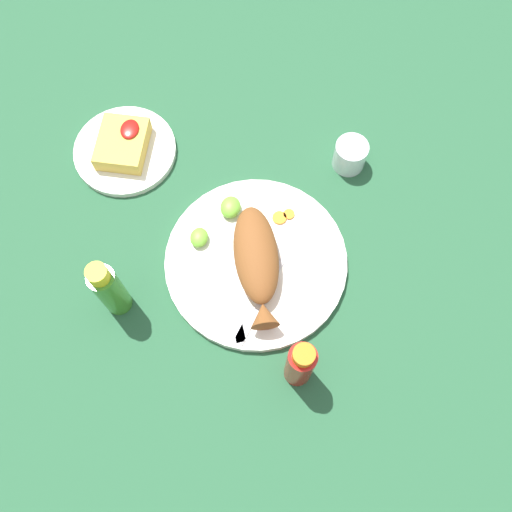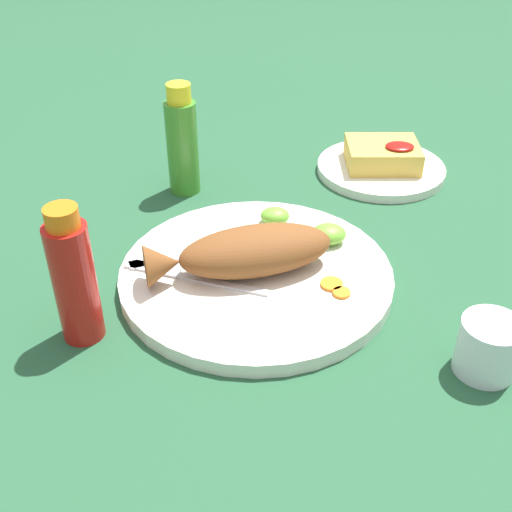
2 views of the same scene
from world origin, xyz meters
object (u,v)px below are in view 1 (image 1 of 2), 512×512
(fried_fish, at_px, (257,261))
(main_plate, at_px, (256,262))
(side_plate_fries, at_px, (125,151))
(hot_sauce_bottle_green, at_px, (109,289))
(fork_near, at_px, (259,305))
(hot_sauce_bottle_red, at_px, (300,365))
(salt_cup, at_px, (350,156))
(fork_far, at_px, (232,300))

(fried_fish, bearing_deg, main_plate, 0.00)
(fried_fish, height_order, side_plate_fries, fried_fish)
(main_plate, height_order, hot_sauce_bottle_green, hot_sauce_bottle_green)
(fork_near, distance_m, side_plate_fries, 0.42)
(fork_near, distance_m, hot_sauce_bottle_green, 0.26)
(fried_fish, height_order, hot_sauce_bottle_red, hot_sauce_bottle_red)
(hot_sauce_bottle_red, distance_m, salt_cup, 0.43)
(fork_far, relative_size, hot_sauce_bottle_green, 1.06)
(main_plate, xyz_separation_m, fork_near, (-0.09, -0.02, 0.01))
(fried_fish, xyz_separation_m, side_plate_fries, (0.21, 0.30, -0.04))
(fork_near, bearing_deg, hot_sauce_bottle_red, 55.68)
(fork_near, relative_size, hot_sauce_bottle_red, 1.11)
(main_plate, bearing_deg, fork_near, -168.53)
(hot_sauce_bottle_green, bearing_deg, main_plate, -65.11)
(salt_cup, height_order, side_plate_fries, salt_cup)
(hot_sauce_bottle_red, bearing_deg, hot_sauce_bottle_green, 76.10)
(hot_sauce_bottle_green, height_order, salt_cup, hot_sauce_bottle_green)
(fried_fish, relative_size, hot_sauce_bottle_red, 1.45)
(fork_near, distance_m, hot_sauce_bottle_red, 0.14)
(main_plate, relative_size, hot_sauce_bottle_green, 2.00)
(fried_fish, height_order, fork_far, fried_fish)
(fork_near, bearing_deg, salt_cup, 175.69)
(hot_sauce_bottle_red, bearing_deg, fried_fish, 27.80)
(fork_far, relative_size, salt_cup, 2.78)
(salt_cup, distance_m, side_plate_fries, 0.45)
(hot_sauce_bottle_green, relative_size, salt_cup, 2.63)
(main_plate, bearing_deg, hot_sauce_bottle_green, 114.89)
(hot_sauce_bottle_red, height_order, salt_cup, hot_sauce_bottle_red)
(fork_far, bearing_deg, side_plate_fries, -158.58)
(fried_fish, relative_size, fork_near, 1.31)
(fork_near, height_order, fork_far, same)
(fried_fish, distance_m, fork_near, 0.08)
(salt_cup, xyz_separation_m, side_plate_fries, (-0.04, 0.45, -0.02))
(hot_sauce_bottle_red, xyz_separation_m, side_plate_fries, (0.39, 0.39, -0.07))
(hot_sauce_bottle_red, relative_size, salt_cup, 2.54)
(fried_fish, relative_size, side_plate_fries, 1.16)
(hot_sauce_bottle_red, bearing_deg, main_plate, 27.04)
(fried_fish, bearing_deg, fork_far, 137.93)
(hot_sauce_bottle_red, height_order, side_plate_fries, hot_sauce_bottle_red)
(fork_far, distance_m, hot_sauce_bottle_green, 0.21)
(fried_fish, height_order, hot_sauce_bottle_green, hot_sauce_bottle_green)
(main_plate, relative_size, hot_sauce_bottle_red, 2.07)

